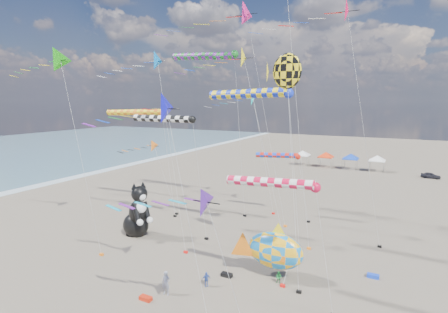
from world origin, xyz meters
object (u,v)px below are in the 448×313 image
person_adult (166,283)px  fish_inflatable (275,250)px  cat_inflatable (138,209)px  child_blue (206,279)px  parked_car (431,175)px  child_green (279,278)px

person_adult → fish_inflatable: bearing=36.7°
cat_inflatable → fish_inflatable: (15.62, -1.90, -0.60)m
fish_inflatable → cat_inflatable: bearing=173.1°
child_blue → parked_car: (17.36, 51.29, -0.04)m
fish_inflatable → child_green: fish_inflatable is taller
child_green → parked_car: (12.57, 48.35, 0.04)m
person_adult → child_blue: (2.02, 2.35, -0.32)m
child_green → parked_car: size_ratio=0.31×
child_blue → person_adult: bearing=176.6°
fish_inflatable → parked_car: (13.20, 47.70, -1.80)m
person_adult → parked_car: size_ratio=0.56×
fish_inflatable → person_adult: size_ratio=3.40×
cat_inflatable → child_green: size_ratio=5.91×
person_adult → child_green: size_ratio=1.80×
child_green → parked_car: bearing=76.3°
child_green → child_blue: 5.62m
cat_inflatable → fish_inflatable: 15.75m
child_green → fish_inflatable: bearing=134.6°
fish_inflatable → child_green: size_ratio=6.12×
person_adult → child_blue: 3.11m
parked_car → child_blue: bearing=168.8°
child_blue → child_green: bearing=-21.2°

